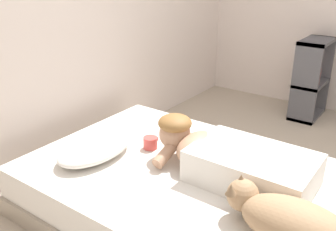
% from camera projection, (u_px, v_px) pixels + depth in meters
% --- Properties ---
extents(bed, '(1.30, 2.07, 0.32)m').
position_uv_depth(bed, '(202.00, 200.00, 2.17)').
color(bed, gray).
rests_on(bed, ground).
extents(pillow, '(0.52, 0.32, 0.11)m').
position_uv_depth(pillow, '(95.00, 148.00, 2.29)').
color(pillow, white).
rests_on(pillow, bed).
extents(person_lying, '(0.43, 0.92, 0.27)m').
position_uv_depth(person_lying, '(229.00, 158.00, 2.08)').
color(person_lying, silver).
rests_on(person_lying, bed).
extents(dog, '(0.26, 0.57, 0.21)m').
position_uv_depth(dog, '(289.00, 221.00, 1.58)').
color(dog, '#9E7A56').
rests_on(dog, bed).
extents(coffee_cup, '(0.12, 0.09, 0.07)m').
position_uv_depth(coffee_cup, '(151.00, 143.00, 2.40)').
color(coffee_cup, '#D84C47').
rests_on(coffee_cup, bed).
extents(cell_phone, '(0.07, 0.14, 0.01)m').
position_uv_depth(cell_phone, '(220.00, 168.00, 2.18)').
color(cell_phone, black).
rests_on(cell_phone, bed).
extents(bookshelf, '(0.45, 0.24, 0.75)m').
position_uv_depth(bookshelf, '(311.00, 79.00, 3.58)').
color(bookshelf, '#4C4C51').
rests_on(bookshelf, ground).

